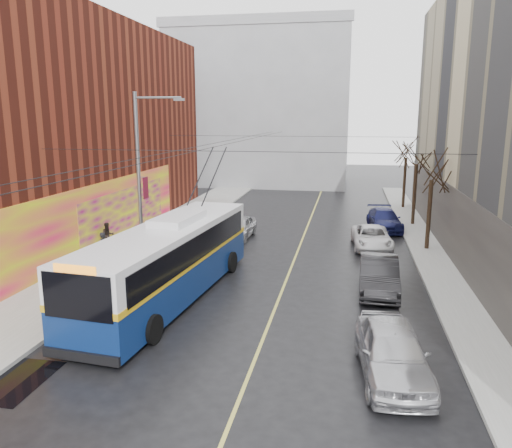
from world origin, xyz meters
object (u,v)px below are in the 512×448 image
at_px(tree_near, 433,167).
at_px(parked_car_b, 379,275).
at_px(following_car, 239,227).
at_px(streetlight_pole, 142,175).
at_px(tree_far, 407,149).
at_px(parked_car_a, 392,351).
at_px(trolleybus, 169,260).
at_px(pedestrian_a, 104,248).
at_px(pedestrian_b, 108,236).
at_px(pedestrian_c, 149,238).
at_px(tree_mid, 417,153).
at_px(parked_car_c, 372,237).
at_px(parked_car_d, 384,220).

distance_m(tree_near, parked_car_b, 9.44).
xyz_separation_m(parked_car_b, following_car, (-8.43, 8.83, -0.07)).
distance_m(streetlight_pole, tree_far, 25.09).
bearing_deg(tree_far, parked_car_a, -96.20).
bearing_deg(trolleybus, parked_car_a, -24.49).
relative_size(tree_far, parked_car_b, 1.37).
distance_m(pedestrian_a, pedestrian_b, 3.03).
xyz_separation_m(tree_far, pedestrian_c, (-15.77, -17.90, -4.13)).
bearing_deg(following_car, tree_mid, 30.48).
bearing_deg(pedestrian_c, tree_mid, -114.93).
distance_m(tree_near, following_car, 12.42).
distance_m(parked_car_c, pedestrian_a, 15.45).
xyz_separation_m(trolleybus, parked_car_d, (10.08, 15.63, -1.01)).
xyz_separation_m(parked_car_d, pedestrian_a, (-15.18, -11.65, 0.27)).
xyz_separation_m(trolleybus, pedestrian_a, (-5.10, 3.98, -0.74)).
height_order(tree_near, pedestrian_c, tree_near).
bearing_deg(following_car, pedestrian_b, -143.51).
distance_m(parked_car_a, following_car, 18.50).
height_order(tree_far, parked_car_b, tree_far).
bearing_deg(parked_car_b, parked_car_a, -88.82).
xyz_separation_m(tree_near, tree_mid, (0.00, 7.00, 0.28)).
height_order(trolleybus, parked_car_a, trolleybus).
bearing_deg(parked_car_d, tree_mid, 31.63).
height_order(parked_car_c, pedestrian_a, pedestrian_a).
height_order(tree_near, pedestrian_a, tree_near).
xyz_separation_m(parked_car_a, parked_car_c, (0.00, 15.47, -0.17)).
bearing_deg(pedestrian_c, following_car, -99.83).
height_order(tree_mid, parked_car_b, tree_mid).
bearing_deg(tree_far, following_car, -131.79).
relative_size(streetlight_pole, following_car, 2.13).
relative_size(streetlight_pole, tree_far, 1.37).
xyz_separation_m(streetlight_pole, parked_car_d, (13.01, 11.33, -4.13)).
height_order(streetlight_pole, pedestrian_a, streetlight_pole).
bearing_deg(tree_far, pedestrian_a, -130.42).
xyz_separation_m(tree_far, parked_car_a, (-3.20, -29.48, -4.31)).
relative_size(trolleybus, pedestrian_b, 8.50).
relative_size(tree_near, pedestrian_a, 3.85).
bearing_deg(tree_near, tree_far, 90.00).
height_order(tree_far, parked_car_d, tree_far).
bearing_deg(parked_car_c, parked_car_d, 74.37).
relative_size(tree_mid, pedestrian_c, 3.88).
bearing_deg(parked_car_b, trolleybus, -163.51).
bearing_deg(following_car, tree_near, -1.71).
xyz_separation_m(tree_far, parked_car_b, (-3.20, -21.84, -4.35)).
bearing_deg(streetlight_pole, parked_car_b, -8.74).
bearing_deg(tree_near, tree_mid, 90.00).
xyz_separation_m(parked_car_b, pedestrian_b, (-15.30, 4.31, 0.14)).
xyz_separation_m(tree_near, tree_far, (0.00, 14.00, 0.17)).
height_order(parked_car_b, pedestrian_c, pedestrian_c).
bearing_deg(parked_car_a, pedestrian_b, 136.53).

